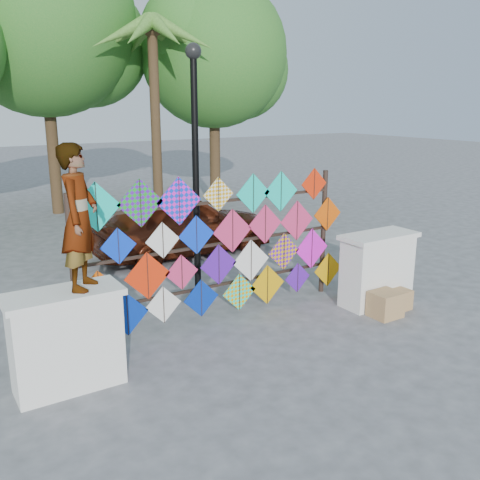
# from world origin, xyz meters

# --- Properties ---
(ground) EXTENTS (80.00, 80.00, 0.00)m
(ground) POSITION_xyz_m (0.00, 0.00, 0.00)
(ground) COLOR gray
(ground) RESTS_ON ground
(parapet_left) EXTENTS (1.40, 0.65, 1.28)m
(parapet_left) POSITION_xyz_m (-2.70, -0.20, 0.65)
(parapet_left) COLOR white
(parapet_left) RESTS_ON ground
(parapet_right) EXTENTS (1.40, 0.65, 1.28)m
(parapet_right) POSITION_xyz_m (2.70, -0.20, 0.65)
(parapet_right) COLOR white
(parapet_right) RESTS_ON ground
(kite_rack) EXTENTS (4.96, 0.24, 2.44)m
(kite_rack) POSITION_xyz_m (0.10, 0.73, 1.22)
(kite_rack) COLOR black
(kite_rack) RESTS_ON ground
(tree_mid) EXTENTS (6.30, 5.60, 8.61)m
(tree_mid) POSITION_xyz_m (0.11, 11.03, 5.77)
(tree_mid) COLOR #4B3A20
(tree_mid) RESTS_ON ground
(tree_east) EXTENTS (5.40, 4.80, 7.42)m
(tree_east) POSITION_xyz_m (5.09, 9.53, 4.99)
(tree_east) COLOR #4B3A20
(tree_east) RESTS_ON ground
(palm_tree) EXTENTS (3.62, 3.62, 5.83)m
(palm_tree) POSITION_xyz_m (2.20, 8.00, 4.95)
(palm_tree) COLOR #4B3A20
(palm_tree) RESTS_ON ground
(vendor_woman) EXTENTS (0.71, 0.77, 1.76)m
(vendor_woman) POSITION_xyz_m (-2.43, -0.20, 2.16)
(vendor_woman) COLOR #99999E
(vendor_woman) RESTS_ON parapet_left
(sedan) EXTENTS (4.29, 1.75, 1.46)m
(sedan) POSITION_xyz_m (1.25, 4.50, 0.73)
(sedan) COLOR #511D0D
(sedan) RESTS_ON ground
(lamppost) EXTENTS (0.28, 0.28, 4.46)m
(lamppost) POSITION_xyz_m (0.30, 2.00, 2.69)
(lamppost) COLOR black
(lamppost) RESTS_ON ground
(cardboard_box_near) EXTENTS (0.48, 0.43, 0.43)m
(cardboard_box_near) POSITION_xyz_m (2.39, -0.72, 0.22)
(cardboard_box_near) COLOR #AD8153
(cardboard_box_near) RESTS_ON ground
(cardboard_box_far) EXTENTS (0.41, 0.38, 0.35)m
(cardboard_box_far) POSITION_xyz_m (2.82, -0.58, 0.17)
(cardboard_box_far) COLOR #AD8153
(cardboard_box_far) RESTS_ON ground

